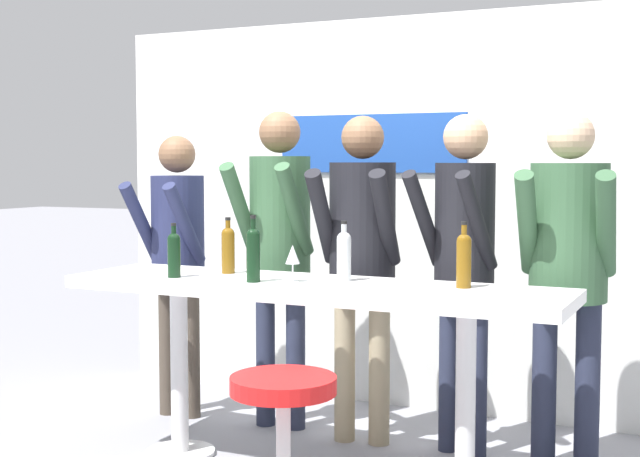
% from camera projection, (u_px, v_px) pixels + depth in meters
% --- Properties ---
extents(back_wall, '(4.05, 0.12, 2.41)m').
position_uv_depth(back_wall, '(410.00, 213.00, 5.51)').
color(back_wall, silver).
rests_on(back_wall, ground_plane).
extents(tasting_table, '(2.45, 0.63, 0.95)m').
position_uv_depth(tasting_table, '(312.00, 310.00, 4.26)').
color(tasting_table, white).
rests_on(tasting_table, ground_plane).
extents(bar_stool, '(0.46, 0.46, 0.66)m').
position_uv_depth(bar_stool, '(283.00, 429.00, 3.62)').
color(bar_stool, silver).
rests_on(bar_stool, ground_plane).
extents(person_far_left, '(0.38, 0.50, 1.68)m').
position_uv_depth(person_far_left, '(177.00, 241.00, 5.28)').
color(person_far_left, '#473D33').
rests_on(person_far_left, ground_plane).
extents(person_left, '(0.43, 0.56, 1.81)m').
position_uv_depth(person_left, '(279.00, 231.00, 5.04)').
color(person_left, '#23283D').
rests_on(person_left, ground_plane).
extents(person_center_left, '(0.46, 0.58, 1.77)m').
position_uv_depth(person_center_left, '(362.00, 241.00, 4.76)').
color(person_center_left, gray).
rests_on(person_center_left, ground_plane).
extents(person_center, '(0.43, 0.56, 1.77)m').
position_uv_depth(person_center, '(464.00, 241.00, 4.57)').
color(person_center, '#23283D').
rests_on(person_center, ground_plane).
extents(person_center_right, '(0.48, 0.59, 1.77)m').
position_uv_depth(person_center_right, '(568.00, 250.00, 4.32)').
color(person_center_right, '#23283D').
rests_on(person_center_right, ground_plane).
extents(wine_bottle_0, '(0.07, 0.07, 0.30)m').
position_uv_depth(wine_bottle_0, '(464.00, 258.00, 4.04)').
color(wine_bottle_0, brown).
rests_on(wine_bottle_0, tasting_table).
extents(wine_bottle_1, '(0.07, 0.07, 0.29)m').
position_uv_depth(wine_bottle_1, '(228.00, 248.00, 4.57)').
color(wine_bottle_1, brown).
rests_on(wine_bottle_1, tasting_table).
extents(wine_bottle_2, '(0.07, 0.07, 0.32)m').
position_uv_depth(wine_bottle_2, '(253.00, 252.00, 4.24)').
color(wine_bottle_2, black).
rests_on(wine_bottle_2, tasting_table).
extents(wine_bottle_3, '(0.06, 0.06, 0.27)m').
position_uv_depth(wine_bottle_3, '(174.00, 253.00, 4.41)').
color(wine_bottle_3, black).
rests_on(wine_bottle_3, tasting_table).
extents(wine_bottle_4, '(0.07, 0.07, 0.29)m').
position_uv_depth(wine_bottle_4, '(344.00, 253.00, 4.28)').
color(wine_bottle_4, '#B7BCC1').
rests_on(wine_bottle_4, tasting_table).
extents(wine_glass_0, '(0.07, 0.07, 0.18)m').
position_uv_depth(wine_glass_0, '(293.00, 256.00, 4.25)').
color(wine_glass_0, silver).
rests_on(wine_glass_0, tasting_table).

